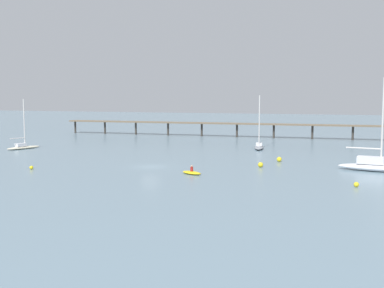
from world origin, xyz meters
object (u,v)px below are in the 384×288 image
Objects in this scene: sailboat_white at (376,165)px; dinghy_yellow at (192,172)px; mooring_buoy_near at (31,168)px; sailboat_cream at (23,146)px; pier at (324,121)px; mooring_buoy_mid at (279,159)px; sailboat_gray at (259,146)px; mooring_buoy_far at (356,185)px; mooring_buoy_inner at (261,165)px.

sailboat_white is 3.70× the size of dinghy_yellow.
sailboat_cream is at bearing 131.00° from mooring_buoy_near.
pier is at bearing 59.67° from mooring_buoy_near.
mooring_buoy_mid is (8.74, 14.83, 0.16)m from dinghy_yellow.
pier reaches higher than mooring_buoy_near.
sailboat_gray reaches higher than sailboat_cream.
pier is 56.54m from dinghy_yellow.
mooring_buoy_far is (58.67, -18.70, -0.33)m from sailboat_cream.
sailboat_gray is 13.49× the size of mooring_buoy_mid.
mooring_buoy_near is (17.33, -19.93, -0.36)m from sailboat_cream.
dinghy_yellow is 5.92× the size of mooring_buoy_far.
mooring_buoy_mid is (47.71, -1.60, -0.24)m from sailboat_cream.
sailboat_white is 61.36m from sailboat_cream.
mooring_buoy_near is 31.18m from mooring_buoy_inner.
mooring_buoy_near is at bearing -170.82° from dinghy_yellow.
pier is at bearing 83.33° from mooring_buoy_inner.
pier is 121.74× the size of mooring_buoy_mid.
sailboat_white is at bearing -5.96° from sailboat_cream.
sailboat_white reaches higher than mooring_buoy_near.
sailboat_gray is 17.42m from mooring_buoy_mid.
sailboat_white is at bearing 24.51° from dinghy_yellow.
sailboat_white reaches higher than pier.
sailboat_cream is (-41.44, -14.65, -0.01)m from sailboat_gray.
mooring_buoy_inner is at bearing -104.17° from mooring_buoy_mid.
sailboat_cream reaches higher than mooring_buoy_near.
pier is 57.82m from mooring_buoy_far.
sailboat_white is 17.24× the size of mooring_buoy_inner.
mooring_buoy_inner is (4.67, -22.59, -0.26)m from sailboat_gray.
sailboat_cream is 47.73m from mooring_buoy_mid.
dinghy_yellow reaches higher than mooring_buoy_near.
sailboat_gray is 42.16m from mooring_buoy_near.
sailboat_gray is 37.54m from mooring_buoy_far.
sailboat_white is 15.01m from mooring_buoy_inner.
mooring_buoy_inner is at bearing -9.77° from sailboat_cream.
sailboat_cream is at bearing 174.04° from sailboat_white.
mooring_buoy_inner is 0.96× the size of mooring_buoy_mid.
sailboat_cream reaches higher than mooring_buoy_mid.
sailboat_white is (9.48, -44.91, -3.47)m from pier.
sailboat_cream is 12.60× the size of mooring_buoy_mid.
mooring_buoy_mid reaches higher than mooring_buoy_near.
pier reaches higher than mooring_buoy_far.
mooring_buoy_near is 35.48m from mooring_buoy_mid.
mooring_buoy_far is (41.35, 1.23, 0.03)m from mooring_buoy_near.
sailboat_cream reaches higher than pier.
dinghy_yellow is at bearing -130.04° from mooring_buoy_inner.
dinghy_yellow reaches higher than mooring_buoy_far.
sailboat_gray is 1.07× the size of sailboat_cream.
mooring_buoy_near is 0.90× the size of mooring_buoy_far.
mooring_buoy_mid is at bearing 31.10° from mooring_buoy_near.
mooring_buoy_near is at bearing -157.37° from mooring_buoy_inner.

